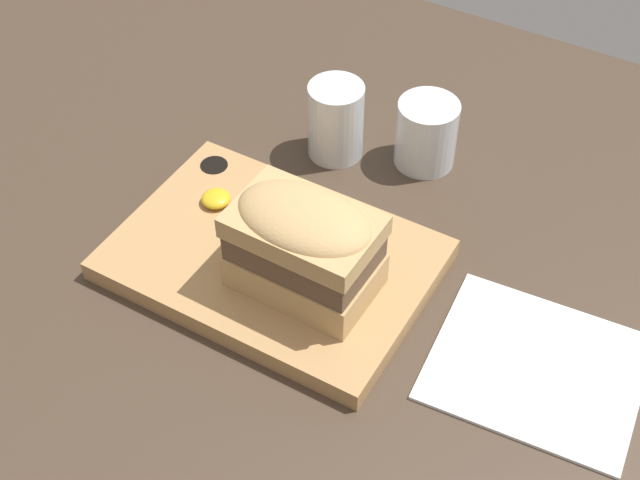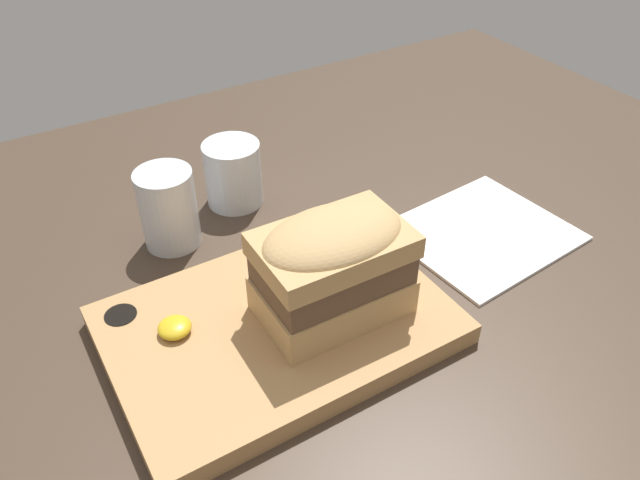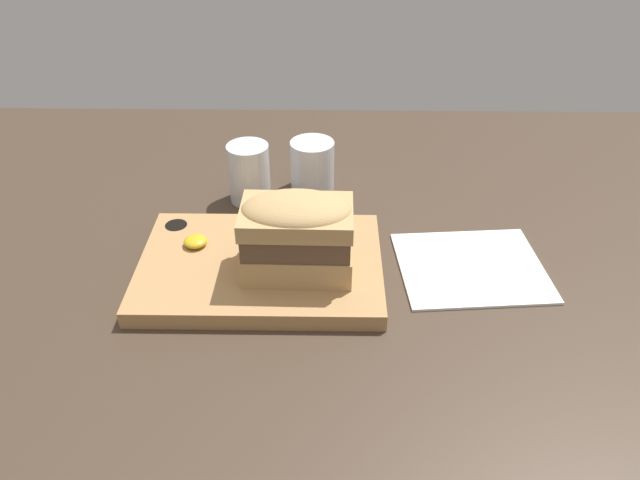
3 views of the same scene
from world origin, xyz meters
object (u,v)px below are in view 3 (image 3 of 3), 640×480
object	(u,v)px
sandwich	(297,230)
water_glass	(249,176)
serving_board	(260,266)
napkin	(471,267)
wine_glass	(312,167)

from	to	relation	value
sandwich	water_glass	xyz separation A→B (cm)	(-8.74, 21.50, -4.07)
serving_board	sandwich	xyz separation A→B (cm)	(5.26, -1.65, 7.06)
napkin	wine_glass	bearing A→B (deg)	135.54
serving_board	napkin	world-z (taller)	serving_board
sandwich	napkin	xyz separation A→B (cm)	(24.01, 3.15, -8.04)
water_glass	wine_glass	size ratio (longest dim) A/B	1.15
serving_board	wine_glass	distance (cm)	24.82
water_glass	serving_board	bearing A→B (deg)	-80.06
napkin	sandwich	bearing A→B (deg)	-172.53
serving_board	water_glass	xyz separation A→B (cm)	(-3.48, 19.85, 2.99)
serving_board	water_glass	world-z (taller)	water_glass
wine_glass	napkin	world-z (taller)	wine_glass
serving_board	water_glass	size ratio (longest dim) A/B	3.43
serving_board	water_glass	distance (cm)	20.37
napkin	serving_board	bearing A→B (deg)	-177.06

